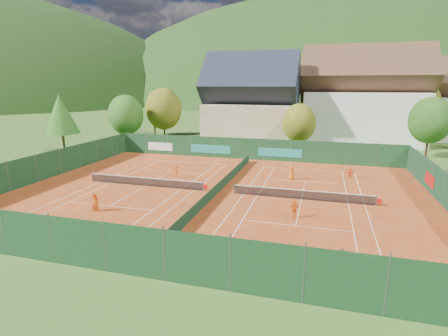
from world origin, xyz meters
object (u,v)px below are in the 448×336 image
at_px(hotel_block_a, 363,101).
at_px(player_right_near, 294,209).
at_px(hotel_block_b, 437,104).
at_px(player_left_far, 176,171).
at_px(player_left_near, 95,205).
at_px(chalet, 251,106).
at_px(player_right_far_b, 350,173).
at_px(player_left_mid, 95,203).
at_px(player_right_far_a, 291,173).
at_px(ball_hopper, 342,253).

bearing_deg(hotel_block_a, player_right_near, -101.47).
bearing_deg(hotel_block_b, player_left_far, -132.16).
xyz_separation_m(hotel_block_b, player_left_near, (-38.28, -51.98, -5.97)).
relative_size(chalet, player_right_far_b, 13.59).
xyz_separation_m(player_left_mid, player_right_far_b, (21.04, 16.99, -0.17)).
relative_size(hotel_block_a, player_left_mid, 14.09).
height_order(player_left_far, player_right_far_b, player_left_far).
distance_m(player_right_far_a, player_right_far_b, 6.77).
distance_m(chalet, player_left_far, 26.90).
distance_m(hotel_block_a, ball_hopper, 47.88).
bearing_deg(player_right_near, ball_hopper, -85.66).
height_order(hotel_block_b, player_right_near, hotel_block_b).
xyz_separation_m(player_left_near, player_right_far_b, (21.02, 17.03, -0.05)).
height_order(ball_hopper, player_left_near, player_left_near).
bearing_deg(hotel_block_b, chalet, -157.01).
bearing_deg(player_right_far_a, ball_hopper, 82.64).
height_order(hotel_block_a, player_left_mid, hotel_block_a).
distance_m(player_left_near, player_left_far, 12.11).
bearing_deg(player_right_far_a, player_left_far, -10.30).
bearing_deg(ball_hopper, hotel_block_a, 84.03).
xyz_separation_m(player_left_near, player_right_far_a, (14.72, 14.57, 0.14)).
bearing_deg(player_right_far_b, chalet, -56.69).
xyz_separation_m(ball_hopper, player_right_near, (-3.36, 6.26, 0.20)).
xyz_separation_m(hotel_block_a, player_left_near, (-24.28, -43.98, -6.74)).
bearing_deg(ball_hopper, hotel_block_b, 71.05).
distance_m(hotel_block_a, player_left_far, 39.57).
bearing_deg(player_right_near, player_right_far_b, 46.22).
bearing_deg(player_right_near, player_right_far_a, 72.39).
bearing_deg(player_right_near, hotel_block_b, 41.57).
bearing_deg(player_left_mid, hotel_block_a, 59.56).
height_order(chalet, ball_hopper, chalet).
bearing_deg(ball_hopper, player_right_near, 118.25).
bearing_deg(player_left_far, hotel_block_b, -139.63).
height_order(chalet, player_right_far_b, chalet).
bearing_deg(player_right_far_b, ball_hopper, 81.65).
xyz_separation_m(hotel_block_b, player_right_far_a, (-23.56, -37.41, -5.83)).
bearing_deg(chalet, player_left_near, -97.91).
relative_size(hotel_block_a, hotel_block_b, 1.25).
distance_m(player_right_near, player_right_far_b, 14.81).
height_order(player_right_near, player_right_far_a, player_right_far_a).
bearing_deg(player_right_near, hotel_block_a, 54.62).
bearing_deg(hotel_block_b, player_left_mid, -126.41).
bearing_deg(player_left_mid, player_left_near, -64.96).
bearing_deg(player_right_near, chalet, 83.15).
height_order(hotel_block_a, player_right_far_b, hotel_block_a).
distance_m(player_left_near, player_right_far_a, 20.71).
distance_m(chalet, player_right_far_a, 25.91).
distance_m(hotel_block_b, player_right_far_a, 44.59).
distance_m(chalet, player_right_far_b, 26.89).
bearing_deg(hotel_block_a, player_right_far_a, -108.00).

